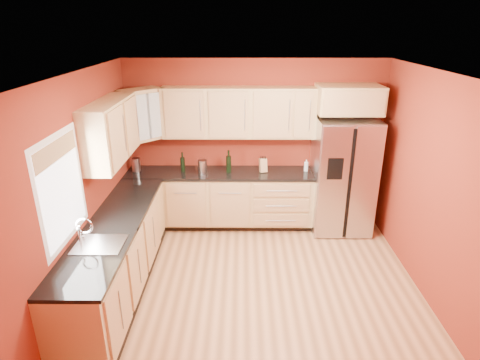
% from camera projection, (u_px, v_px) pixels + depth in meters
% --- Properties ---
extents(floor, '(4.00, 4.00, 0.00)m').
position_uv_depth(floor, '(258.00, 289.00, 4.99)').
color(floor, '#915D38').
rests_on(floor, ground).
extents(ceiling, '(4.00, 4.00, 0.00)m').
position_uv_depth(ceiling, '(262.00, 74.00, 4.03)').
color(ceiling, white).
rests_on(ceiling, wall_back).
extents(wall_back, '(4.00, 0.04, 2.60)m').
position_uv_depth(wall_back, '(255.00, 143.00, 6.37)').
color(wall_back, maroon).
rests_on(wall_back, floor).
extents(wall_front, '(4.00, 0.04, 2.60)m').
position_uv_depth(wall_front, '(272.00, 313.00, 2.65)').
color(wall_front, maroon).
rests_on(wall_front, floor).
extents(wall_left, '(0.04, 4.00, 2.60)m').
position_uv_depth(wall_left, '(83.00, 192.00, 4.52)').
color(wall_left, maroon).
rests_on(wall_left, floor).
extents(wall_right, '(0.04, 4.00, 2.60)m').
position_uv_depth(wall_right, '(437.00, 193.00, 4.50)').
color(wall_right, maroon).
rests_on(wall_right, floor).
extents(base_cabinets_back, '(2.90, 0.60, 0.88)m').
position_uv_depth(base_cabinets_back, '(220.00, 200.00, 6.41)').
color(base_cabinets_back, tan).
rests_on(base_cabinets_back, floor).
extents(base_cabinets_left, '(0.60, 2.80, 0.88)m').
position_uv_depth(base_cabinets_left, '(118.00, 258.00, 4.83)').
color(base_cabinets_left, tan).
rests_on(base_cabinets_left, floor).
extents(countertop_back, '(2.90, 0.62, 0.04)m').
position_uv_depth(countertop_back, '(219.00, 173.00, 6.23)').
color(countertop_back, black).
rests_on(countertop_back, base_cabinets_back).
extents(countertop_left, '(0.62, 2.80, 0.04)m').
position_uv_depth(countertop_left, '(114.00, 224.00, 4.66)').
color(countertop_left, black).
rests_on(countertop_left, base_cabinets_left).
extents(upper_cabinets_back, '(2.30, 0.33, 0.75)m').
position_uv_depth(upper_cabinets_back, '(239.00, 112.00, 6.02)').
color(upper_cabinets_back, tan).
rests_on(upper_cabinets_back, wall_back).
extents(upper_cabinets_left, '(0.33, 1.35, 0.75)m').
position_uv_depth(upper_cabinets_left, '(111.00, 131.00, 5.00)').
color(upper_cabinets_left, tan).
rests_on(upper_cabinets_left, wall_left).
extents(corner_upper_cabinet, '(0.67, 0.67, 0.75)m').
position_uv_depth(corner_upper_cabinet, '(142.00, 115.00, 5.88)').
color(corner_upper_cabinet, tan).
rests_on(corner_upper_cabinet, wall_back).
extents(over_fridge_cabinet, '(0.92, 0.60, 0.40)m').
position_uv_depth(over_fridge_cabinet, '(349.00, 99.00, 5.81)').
color(over_fridge_cabinet, tan).
rests_on(over_fridge_cabinet, wall_back).
extents(refrigerator, '(0.90, 0.75, 1.78)m').
position_uv_depth(refrigerator, '(343.00, 176.00, 6.16)').
color(refrigerator, '#A7A7AC').
rests_on(refrigerator, floor).
extents(window, '(0.03, 0.90, 1.00)m').
position_uv_depth(window, '(62.00, 189.00, 3.96)').
color(window, white).
rests_on(window, wall_left).
extents(sink_faucet, '(0.50, 0.42, 0.30)m').
position_uv_depth(sink_faucet, '(98.00, 232.00, 4.14)').
color(sink_faucet, silver).
rests_on(sink_faucet, countertop_left).
extents(canister_left, '(0.15, 0.15, 0.22)m').
position_uv_depth(canister_left, '(202.00, 167.00, 6.12)').
color(canister_left, '#A7A7AC').
rests_on(canister_left, countertop_back).
extents(canister_right, '(0.14, 0.14, 0.21)m').
position_uv_depth(canister_right, '(136.00, 164.00, 6.23)').
color(canister_right, '#A7A7AC').
rests_on(canister_right, countertop_back).
extents(wine_bottle_a, '(0.09, 0.09, 0.31)m').
position_uv_depth(wine_bottle_a, '(183.00, 162.00, 6.19)').
color(wine_bottle_a, black).
rests_on(wine_bottle_a, countertop_back).
extents(wine_bottle_b, '(0.10, 0.10, 0.35)m').
position_uv_depth(wine_bottle_b, '(229.00, 161.00, 6.16)').
color(wine_bottle_b, black).
rests_on(wine_bottle_b, countertop_back).
extents(knife_block, '(0.13, 0.12, 0.21)m').
position_uv_depth(knife_block, '(263.00, 165.00, 6.20)').
color(knife_block, tan).
rests_on(knife_block, countertop_back).
extents(soap_dispenser, '(0.08, 0.08, 0.18)m').
position_uv_depth(soap_dispenser, '(306.00, 165.00, 6.24)').
color(soap_dispenser, white).
rests_on(soap_dispenser, countertop_back).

